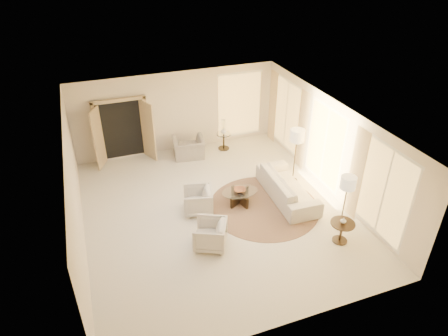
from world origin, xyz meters
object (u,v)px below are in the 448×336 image
object	(u,v)px
armchair_left	(198,199)
floor_lamp_near	(297,138)
sofa	(287,187)
armchair_right	(210,233)
coffee_table	(240,195)
side_vase	(224,131)
bowl	(240,190)
end_table	(342,229)
side_table	(224,140)
end_vase	(343,221)
floor_lamp_far	(348,185)
accent_chair	(189,145)

from	to	relation	value
armchair_left	floor_lamp_near	size ratio (longest dim) A/B	0.45
sofa	armchair_left	world-z (taller)	armchair_left
armchair_right	coffee_table	distance (m)	2.00
sofa	side_vase	world-z (taller)	side_vase
bowl	side_vase	distance (m)	3.33
armchair_right	end_table	world-z (taller)	armchair_right
armchair_right	floor_lamp_near	xyz separation A→B (m)	(3.36, 1.95, 1.11)
armchair_right	end_table	distance (m)	3.27
end_table	armchair_left	bearing A→B (deg)	141.00
bowl	side_table	bearing A→B (deg)	77.80
side_table	floor_lamp_near	bearing A→B (deg)	-64.79
armchair_left	floor_lamp_near	distance (m)	3.45
side_vase	end_vase	bearing A→B (deg)	-79.40
coffee_table	floor_lamp_far	xyz separation A→B (m)	(2.06, -1.96, 1.10)
armchair_left	floor_lamp_far	size ratio (longest dim) A/B	0.50
end_vase	armchair_right	bearing A→B (deg)	163.00
accent_chair	bowl	xyz separation A→B (m)	(0.63, -3.10, -0.03)
sofa	end_vase	world-z (taller)	sofa
floor_lamp_far	end_table	bearing A→B (deg)	-124.56
side_vase	bowl	bearing A→B (deg)	-102.20
coffee_table	armchair_right	bearing A→B (deg)	-133.48
armchair_left	end_table	size ratio (longest dim) A/B	1.30
sofa	armchair_right	xyz separation A→B (m)	(-2.77, -1.22, 0.03)
armchair_right	bowl	bearing A→B (deg)	162.46
floor_lamp_far	side_vase	distance (m)	5.42
floor_lamp_far	bowl	bearing A→B (deg)	136.46
bowl	accent_chair	bearing A→B (deg)	101.46
end_table	accent_chair	bearing A→B (deg)	113.45
sofa	floor_lamp_far	world-z (taller)	floor_lamp_far
coffee_table	bowl	bearing A→B (deg)	180.00
accent_chair	floor_lamp_near	size ratio (longest dim) A/B	0.60
armchair_left	coffee_table	xyz separation A→B (m)	(1.24, -0.02, -0.15)
side_table	coffee_table	bearing A→B (deg)	-102.20
accent_chair	end_vase	world-z (taller)	accent_chair
armchair_right	end_vase	size ratio (longest dim) A/B	5.03
floor_lamp_far	end_vase	xyz separation A→B (m)	(-0.30, -0.44, -0.70)
sofa	floor_lamp_near	distance (m)	1.47
sofa	side_vase	distance (m)	3.56
floor_lamp_far	bowl	size ratio (longest dim) A/B	4.81
bowl	end_table	bearing A→B (deg)	-53.79
sofa	bowl	size ratio (longest dim) A/B	7.56
bowl	armchair_left	bearing A→B (deg)	178.94
armchair_left	accent_chair	world-z (taller)	accent_chair
sofa	accent_chair	size ratio (longest dim) A/B	2.37
sofa	floor_lamp_near	size ratio (longest dim) A/B	1.41
end_table	sofa	bearing A→B (deg)	99.37
accent_chair	sofa	bearing A→B (deg)	128.89
end_vase	sofa	bearing A→B (deg)	99.37
floor_lamp_far	end_vase	bearing A→B (deg)	-124.56
accent_chair	bowl	bearing A→B (deg)	109.00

